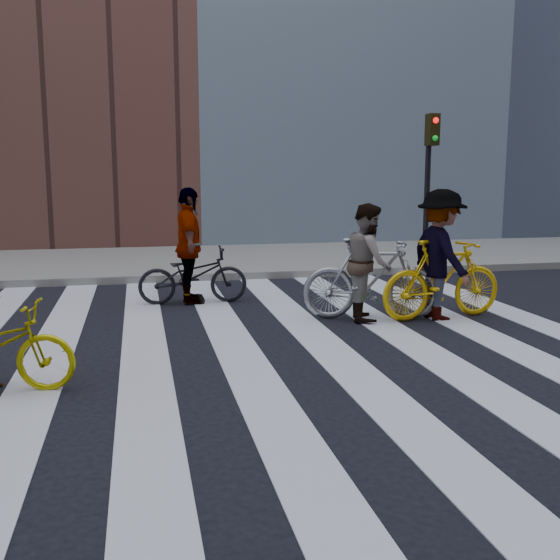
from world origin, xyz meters
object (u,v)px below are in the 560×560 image
object	(u,v)px
bike_silver_mid	(371,279)
bike_dark_rear	(193,275)
rider_right	(440,255)
traffic_signal	(430,165)
bike_yellow_right	(442,279)
rider_mid	(368,262)
rider_rear	(189,246)

from	to	relation	value
bike_silver_mid	bike_dark_rear	distance (m)	2.99
bike_silver_mid	rider_right	xyz separation A→B (m)	(0.98, -0.20, 0.35)
traffic_signal	bike_yellow_right	xyz separation A→B (m)	(-1.76, -4.35, -1.69)
rider_mid	rider_rear	world-z (taller)	rider_rear
bike_yellow_right	rider_rear	size ratio (longest dim) A/B	1.03
traffic_signal	rider_rear	xyz separation A→B (m)	(-5.28, -2.43, -1.33)
bike_silver_mid	bike_dark_rear	xyz separation A→B (m)	(-2.45, 1.72, -0.14)
bike_dark_rear	rider_rear	xyz separation A→B (m)	(-0.05, 0.00, 0.48)
traffic_signal	bike_silver_mid	distance (m)	5.27
bike_silver_mid	rider_rear	xyz separation A→B (m)	(-2.50, 1.72, 0.35)
bike_yellow_right	rider_rear	distance (m)	4.03
rider_mid	rider_rear	bearing A→B (deg)	68.08
traffic_signal	bike_dark_rear	size ratio (longest dim) A/B	1.88
rider_right	rider_rear	world-z (taller)	rider_right
rider_right	rider_rear	size ratio (longest dim) A/B	1.00
rider_rear	bike_yellow_right	bearing A→B (deg)	-118.39
bike_silver_mid	bike_dark_rear	bearing A→B (deg)	68.08
bike_silver_mid	rider_rear	bearing A→B (deg)	68.62
rider_right	rider_rear	xyz separation A→B (m)	(-3.47, 1.92, -0.00)
bike_silver_mid	rider_mid	world-z (taller)	rider_mid
bike_dark_rear	rider_mid	world-z (taller)	rider_mid
bike_silver_mid	bike_yellow_right	bearing A→B (deg)	-87.77
bike_silver_mid	rider_right	world-z (taller)	rider_right
rider_right	traffic_signal	bearing A→B (deg)	-29.75
bike_dark_rear	rider_mid	bearing A→B (deg)	-125.49
bike_yellow_right	rider_mid	xyz separation A→B (m)	(-1.08, 0.20, 0.26)
rider_mid	bike_dark_rear	bearing A→B (deg)	67.52
traffic_signal	rider_mid	xyz separation A→B (m)	(-2.83, -4.15, -1.43)
bike_silver_mid	rider_mid	size ratio (longest dim) A/B	1.18
bike_yellow_right	traffic_signal	bearing A→B (deg)	-29.19
rider_right	rider_mid	bearing A→B (deg)	71.80
bike_dark_rear	rider_mid	xyz separation A→B (m)	(2.40, -1.72, 0.38)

